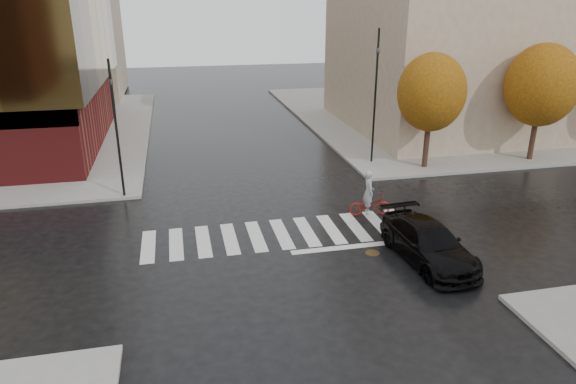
% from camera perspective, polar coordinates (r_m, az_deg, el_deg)
% --- Properties ---
extents(ground, '(120.00, 120.00, 0.00)m').
position_cam_1_polar(ground, '(21.41, -0.43, -5.22)').
color(ground, black).
rests_on(ground, ground).
extents(sidewalk_ne, '(30.00, 30.00, 0.15)m').
position_cam_1_polar(sidewalk_ne, '(47.95, 19.43, 8.36)').
color(sidewalk_ne, gray).
rests_on(sidewalk_ne, ground).
extents(crosswalk, '(12.00, 3.00, 0.01)m').
position_cam_1_polar(crosswalk, '(21.85, -0.71, -4.65)').
color(crosswalk, silver).
rests_on(crosswalk, ground).
extents(building_ne_tan, '(16.00, 16.00, 18.00)m').
position_cam_1_polar(building_ne_tan, '(41.55, 18.97, 19.36)').
color(building_ne_tan, gray).
rests_on(building_ne_tan, sidewalk_ne).
extents(tree_ne_a, '(3.80, 3.80, 6.50)m').
position_cam_1_polar(tree_ne_a, '(30.15, 15.65, 10.58)').
color(tree_ne_a, '#331F16').
rests_on(tree_ne_a, sidewalk_ne).
extents(tree_ne_b, '(4.20, 4.20, 6.89)m').
position_cam_1_polar(tree_ne_b, '(33.95, 26.38, 10.57)').
color(tree_ne_b, '#331F16').
rests_on(tree_ne_b, sidewalk_ne).
extents(sedan, '(2.44, 5.18, 1.46)m').
position_cam_1_polar(sedan, '(20.13, 15.31, -5.47)').
color(sedan, black).
rests_on(sedan, ground).
extents(cyclist, '(1.97, 0.85, 2.17)m').
position_cam_1_polar(cyclist, '(23.69, 9.03, -0.90)').
color(cyclist, maroon).
rests_on(cyclist, ground).
extents(traffic_light_nw, '(0.18, 0.15, 6.66)m').
position_cam_1_polar(traffic_light_nw, '(25.87, -18.61, 7.39)').
color(traffic_light_nw, black).
rests_on(traffic_light_nw, sidewalk_nw).
extents(traffic_light_ne, '(0.18, 0.21, 7.70)m').
position_cam_1_polar(traffic_light_ne, '(30.44, 9.72, 11.37)').
color(traffic_light_ne, black).
rests_on(traffic_light_ne, sidewalk_ne).
extents(fire_hydrant, '(0.24, 0.24, 0.67)m').
position_cam_1_polar(fire_hydrant, '(30.74, -23.18, 2.26)').
color(fire_hydrant, '#C1920B').
rests_on(fire_hydrant, sidewalk_nw).
extents(manhole, '(0.74, 0.74, 0.01)m').
position_cam_1_polar(manhole, '(20.54, 9.37, -6.69)').
color(manhole, '#4C3C1B').
rests_on(manhole, ground).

